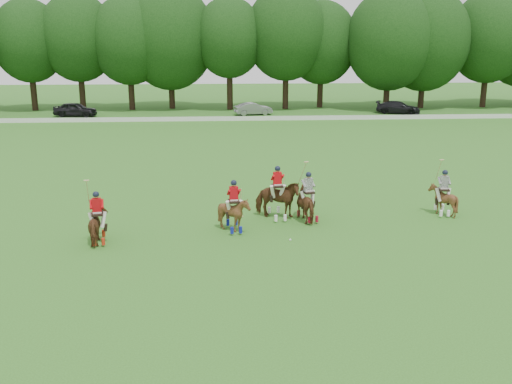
{
  "coord_description": "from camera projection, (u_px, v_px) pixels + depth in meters",
  "views": [
    {
      "loc": [
        -1.66,
        -20.29,
        7.93
      ],
      "look_at": [
        0.04,
        4.2,
        1.4
      ],
      "focal_mm": 40.0,
      "sensor_mm": 36.0,
      "label": 1
    }
  ],
  "objects": [
    {
      "name": "polo_red_c",
      "position": [
        234.0,
        213.0,
        24.33
      ],
      "size": [
        1.41,
        1.54,
        2.25
      ],
      "color": "#492413",
      "rests_on": "ground"
    },
    {
      "name": "car_mid",
      "position": [
        253.0,
        109.0,
        62.67
      ],
      "size": [
        4.31,
        2.23,
        1.35
      ],
      "primitive_type": "imported",
      "rotation": [
        0.0,
        0.0,
        1.77
      ],
      "color": "gray",
      "rests_on": "ground"
    },
    {
      "name": "car_right",
      "position": [
        398.0,
        107.0,
        63.75
      ],
      "size": [
        5.21,
        3.7,
        1.4
      ],
      "primitive_type": "imported",
      "rotation": [
        0.0,
        0.0,
        1.17
      ],
      "color": "black",
      "rests_on": "ground"
    },
    {
      "name": "polo_red_a",
      "position": [
        98.0,
        225.0,
        22.91
      ],
      "size": [
        1.08,
        1.79,
        2.69
      ],
      "color": "#492413",
      "rests_on": "ground"
    },
    {
      "name": "polo_ball",
      "position": [
        290.0,
        240.0,
        23.31
      ],
      "size": [
        0.09,
        0.09,
        0.09
      ],
      "primitive_type": "sphere",
      "color": "white",
      "rests_on": "ground"
    },
    {
      "name": "car_left",
      "position": [
        75.0,
        109.0,
        61.36
      ],
      "size": [
        4.72,
        2.39,
        1.54
      ],
      "primitive_type": "imported",
      "rotation": [
        0.0,
        0.0,
        1.44
      ],
      "color": "black",
      "rests_on": "ground"
    },
    {
      "name": "boundary_rail",
      "position": [
        233.0,
        119.0,
        58.29
      ],
      "size": [
        120.0,
        0.1,
        0.44
      ],
      "primitive_type": "cube",
      "color": "white",
      "rests_on": "ground"
    },
    {
      "name": "ground",
      "position": [
        263.0,
        256.0,
        21.71
      ],
      "size": [
        180.0,
        180.0,
        0.0
      ],
      "primitive_type": "plane",
      "color": "#30631C",
      "rests_on": "ground"
    },
    {
      "name": "tree_line",
      "position": [
        232.0,
        38.0,
        65.93
      ],
      "size": [
        117.98,
        14.32,
        14.75
      ],
      "color": "black",
      "rests_on": "ground"
    },
    {
      "name": "polo_stripe_b",
      "position": [
        443.0,
        199.0,
        26.67
      ],
      "size": [
        1.3,
        1.42,
        2.69
      ],
      "color": "#492413",
      "rests_on": "ground"
    },
    {
      "name": "polo_red_b",
      "position": [
        277.0,
        199.0,
        26.04
      ],
      "size": [
        1.95,
        1.73,
        2.47
      ],
      "color": "#492413",
      "rests_on": "ground"
    },
    {
      "name": "polo_stripe_a",
      "position": [
        308.0,
        203.0,
        25.76
      ],
      "size": [
        1.32,
        1.99,
        2.8
      ],
      "color": "#492413",
      "rests_on": "ground"
    }
  ]
}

